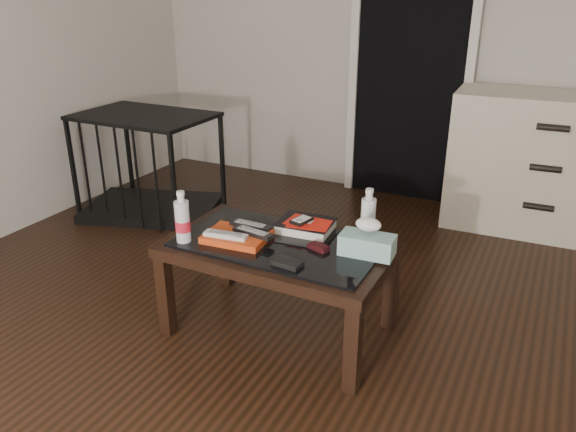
% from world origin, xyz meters
% --- Properties ---
extents(ground, '(5.00, 5.00, 0.00)m').
position_xyz_m(ground, '(0.00, 0.00, 0.00)').
color(ground, black).
rests_on(ground, ground).
extents(doorway, '(0.90, 0.08, 2.07)m').
position_xyz_m(doorway, '(-0.40, 2.47, 1.02)').
color(doorway, black).
rests_on(doorway, ground).
extents(coffee_table, '(1.00, 0.60, 0.46)m').
position_xyz_m(coffee_table, '(-0.40, 0.41, 0.40)').
color(coffee_table, black).
rests_on(coffee_table, ground).
extents(dresser, '(1.22, 0.56, 0.90)m').
position_xyz_m(dresser, '(0.60, 2.23, 0.45)').
color(dresser, beige).
rests_on(dresser, ground).
extents(pet_crate, '(1.04, 0.86, 0.71)m').
position_xyz_m(pet_crate, '(-1.90, 1.32, 0.23)').
color(pet_crate, black).
rests_on(pet_crate, ground).
extents(magazines, '(0.30, 0.23, 0.03)m').
position_xyz_m(magazines, '(-0.58, 0.35, 0.48)').
color(magazines, '#BE3A11').
rests_on(magazines, coffee_table).
extents(remote_silver, '(0.20, 0.08, 0.02)m').
position_xyz_m(remote_silver, '(-0.61, 0.29, 0.50)').
color(remote_silver, silver).
rests_on(remote_silver, magazines).
extents(remote_black_front, '(0.20, 0.08, 0.02)m').
position_xyz_m(remote_black_front, '(-0.51, 0.37, 0.50)').
color(remote_black_front, black).
rests_on(remote_black_front, magazines).
extents(remote_black_back, '(0.20, 0.05, 0.02)m').
position_xyz_m(remote_black_back, '(-0.56, 0.43, 0.50)').
color(remote_black_back, black).
rests_on(remote_black_back, magazines).
extents(textbook, '(0.26, 0.22, 0.05)m').
position_xyz_m(textbook, '(-0.35, 0.58, 0.48)').
color(textbook, black).
rests_on(textbook, coffee_table).
extents(dvd_mailers, '(0.19, 0.14, 0.01)m').
position_xyz_m(dvd_mailers, '(-0.34, 0.57, 0.51)').
color(dvd_mailers, red).
rests_on(dvd_mailers, textbook).
extents(ipod, '(0.09, 0.12, 0.02)m').
position_xyz_m(ipod, '(-0.36, 0.55, 0.52)').
color(ipod, black).
rests_on(ipod, dvd_mailers).
extents(flip_phone, '(0.10, 0.07, 0.02)m').
position_xyz_m(flip_phone, '(-0.21, 0.42, 0.47)').
color(flip_phone, black).
rests_on(flip_phone, coffee_table).
extents(wallet, '(0.13, 0.08, 0.02)m').
position_xyz_m(wallet, '(-0.27, 0.23, 0.47)').
color(wallet, black).
rests_on(wallet, coffee_table).
extents(water_bottle_left, '(0.08, 0.08, 0.24)m').
position_xyz_m(water_bottle_left, '(-0.79, 0.23, 0.58)').
color(water_bottle_left, silver).
rests_on(water_bottle_left, coffee_table).
extents(water_bottle_right, '(0.07, 0.07, 0.24)m').
position_xyz_m(water_bottle_right, '(-0.06, 0.63, 0.58)').
color(water_bottle_right, silver).
rests_on(water_bottle_right, coffee_table).
extents(tissue_box, '(0.24, 0.13, 0.09)m').
position_xyz_m(tissue_box, '(-0.01, 0.47, 0.51)').
color(tissue_box, '#22777C').
rests_on(tissue_box, coffee_table).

